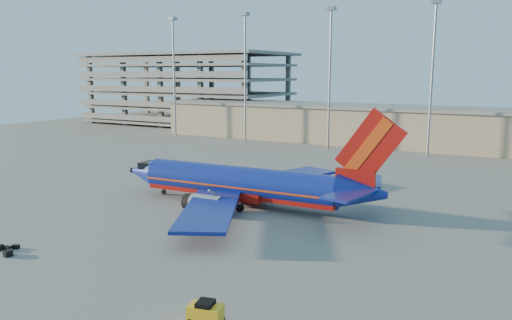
{
  "coord_description": "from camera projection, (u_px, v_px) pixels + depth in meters",
  "views": [
    {
      "loc": [
        32.13,
        -51.16,
        15.71
      ],
      "look_at": [
        -0.37,
        6.92,
        4.0
      ],
      "focal_mm": 35.0,
      "sensor_mm": 36.0,
      "label": 1
    }
  ],
  "objects": [
    {
      "name": "aircraft_main",
      "position": [
        245.0,
        184.0,
        59.27
      ],
      "size": [
        35.98,
        34.6,
        12.18
      ],
      "rotation": [
        0.0,
        0.0,
        0.04
      ],
      "color": "navy",
      "rests_on": "ground"
    },
    {
      "name": "luggage_pile",
      "position": [
        6.0,
        250.0,
        44.1
      ],
      "size": [
        3.02,
        2.2,
        0.52
      ],
      "color": "black",
      "rests_on": "ground"
    },
    {
      "name": "light_mast_row",
      "position": [
        379.0,
        63.0,
        96.24
      ],
      "size": [
        101.6,
        1.6,
        28.65
      ],
      "color": "gray",
      "rests_on": "ground"
    },
    {
      "name": "ground",
      "position": [
        232.0,
        200.0,
        62.15
      ],
      "size": [
        220.0,
        220.0,
        0.0
      ],
      "primitive_type": "plane",
      "color": "slate",
      "rests_on": "ground"
    },
    {
      "name": "baggage_tug",
      "position": [
        205.0,
        312.0,
        31.39
      ],
      "size": [
        2.39,
        1.74,
        1.56
      ],
      "rotation": [
        0.0,
        0.0,
        0.21
      ],
      "color": "yellow",
      "rests_on": "ground"
    },
    {
      "name": "terminal_building",
      "position": [
        415.0,
        127.0,
        106.44
      ],
      "size": [
        122.0,
        16.0,
        8.5
      ],
      "color": "gray",
      "rests_on": "ground"
    },
    {
      "name": "parking_garage",
      "position": [
        188.0,
        86.0,
        153.58
      ],
      "size": [
        62.0,
        32.0,
        21.4
      ],
      "color": "slate",
      "rests_on": "ground"
    }
  ]
}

